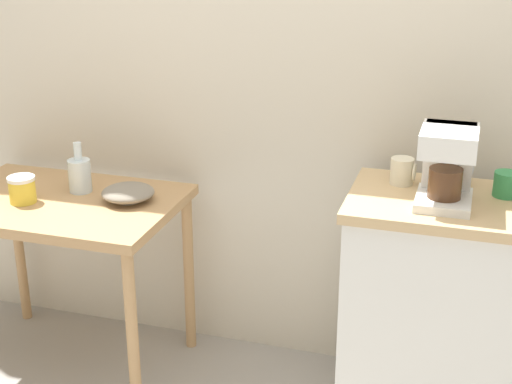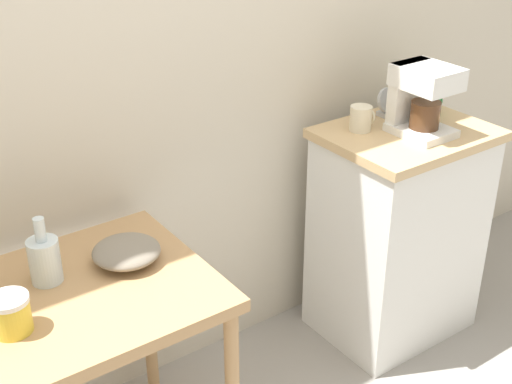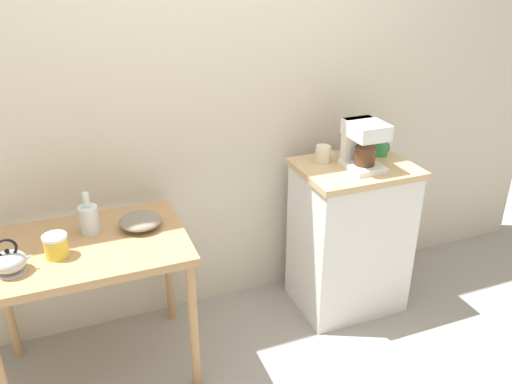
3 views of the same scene
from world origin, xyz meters
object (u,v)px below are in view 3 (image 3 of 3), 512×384
Objects in this scene: bowl_stoneware at (141,221)px; coffee_maker at (363,143)px; mug_small_cream at (323,154)px; glass_carafe_vase at (89,218)px; canister_enamel at (56,246)px; table_clock at (349,146)px; mug_tall_green at (380,148)px; teakettle at (10,262)px.

coffee_maker is at bearing -1.82° from bowl_stoneware.
mug_small_cream reaches higher than bowl_stoneware.
glass_carafe_vase is 1.95× the size of canister_enamel.
table_clock is at bearing 79.19° from coffee_maker.
table_clock reaches higher than mug_small_cream.
table_clock is (0.19, 0.05, 0.00)m from mug_small_cream.
canister_enamel is 1.59m from coffee_maker.
glass_carafe_vase is at bearing 169.58° from bowl_stoneware.
mug_tall_green is (1.62, 0.04, 0.12)m from glass_carafe_vase.
bowl_stoneware is at bearing 18.20° from canister_enamel.
teakettle is 0.19m from canister_enamel.
coffee_maker is at bearing 4.89° from teakettle.
teakettle is 1.61× the size of canister_enamel.
mug_tall_green is 0.18m from table_clock.
mug_small_cream reaches higher than canister_enamel.
canister_enamel is 1.64m from table_clock.
mug_tall_green reaches higher than glass_carafe_vase.
coffee_maker is 2.73× the size of mug_small_cream.
bowl_stoneware is at bearing 178.18° from coffee_maker.
table_clock is at bearing 15.22° from mug_small_cream.
bowl_stoneware is 1.21× the size of teakettle.
canister_enamel is at bearing -173.27° from mug_tall_green.
coffee_maker is 2.28× the size of table_clock.
glass_carafe_vase is 2.15× the size of mug_small_cream.
mug_tall_green reaches higher than teakettle.
mug_tall_green is (1.95, 0.27, 0.14)m from teakettle.
bowl_stoneware is at bearing -172.88° from table_clock.
teakettle is 0.83× the size of glass_carafe_vase.
bowl_stoneware is 2.18× the size of mug_tall_green.
table_clock reaches higher than glass_carafe_vase.
glass_carafe_vase reaches higher than canister_enamel.
teakettle is 1.98m from mug_tall_green.
glass_carafe_vase is 1.27m from mug_small_cream.
coffee_maker reaches higher than bowl_stoneware.
mug_small_cream is (1.03, 0.10, 0.16)m from bowl_stoneware.
teakettle is 1.83m from table_clock.
mug_tall_green is at bearing 3.39° from bowl_stoneware.
table_clock is at bearing 4.35° from glass_carafe_vase.
mug_tall_green reaches higher than bowl_stoneware.
mug_small_cream is at bearing 9.12° from canister_enamel.
coffee_maker is 0.21m from table_clock.
glass_carafe_vase is at bearing 47.45° from canister_enamel.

